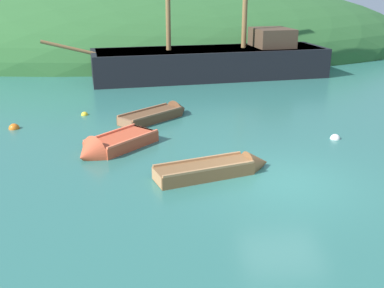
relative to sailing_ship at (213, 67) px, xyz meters
The scene contains 9 objects.
ground_plane 15.59m from the sailing_ship, 89.49° to the right, with size 120.00×120.00×0.00m, color #2D6B60.
shore_hill 15.72m from the sailing_ship, 111.69° to the left, with size 51.55×27.62×11.90m, color #2D602D.
sailing_ship is the anchor object (origin of this frame).
rowboat_portside 9.26m from the sailing_ship, 111.56° to the right, with size 3.24×3.09×0.96m.
rowboat_outer_right 14.92m from the sailing_ship, 96.67° to the right, with size 3.79×2.00×0.89m.
rowboat_far 13.47m from the sailing_ship, 112.47° to the right, with size 3.01×3.12×1.18m.
buoy_yellow 10.30m from the sailing_ship, 130.34° to the right, with size 0.30×0.30×0.30m, color yellow.
buoy_white 12.32m from the sailing_ship, 75.61° to the right, with size 0.37×0.37×0.37m, color white.
buoy_orange 13.30m from the sailing_ship, 133.75° to the right, with size 0.42×0.42×0.42m, color orange.
Camera 1 is at (-3.80, -12.00, 5.55)m, focal length 43.09 mm.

